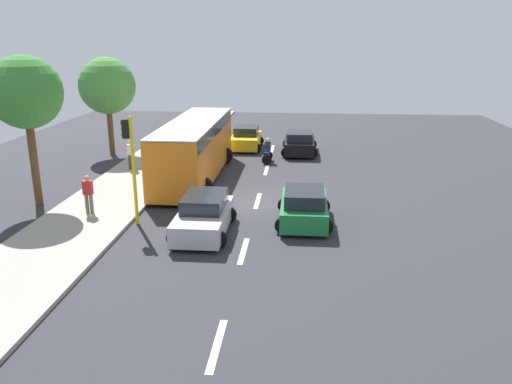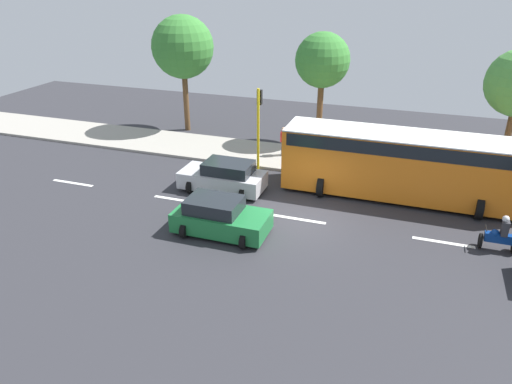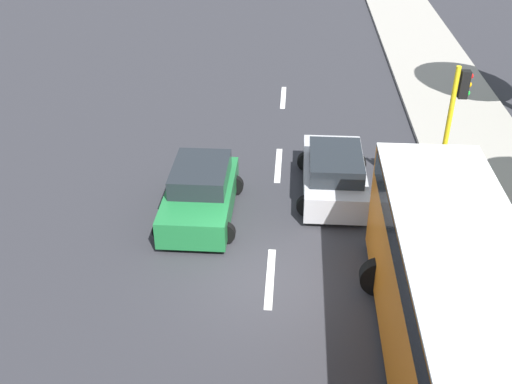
{
  "view_description": "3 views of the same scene",
  "coord_description": "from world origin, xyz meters",
  "px_view_note": "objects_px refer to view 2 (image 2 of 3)",
  "views": [
    {
      "loc": [
        -1.99,
        23.14,
        7.46
      ],
      "look_at": [
        -0.19,
        3.06,
        1.38
      ],
      "focal_mm": 35.93,
      "sensor_mm": 36.0,
      "label": 1
    },
    {
      "loc": [
        -18.12,
        -4.28,
        10.0
      ],
      "look_at": [
        0.44,
        2.16,
        0.81
      ],
      "focal_mm": 33.49,
      "sensor_mm": 36.0,
      "label": 2
    },
    {
      "loc": [
        0.44,
        -11.95,
        9.87
      ],
      "look_at": [
        -0.48,
        1.82,
        1.46
      ],
      "focal_mm": 42.11,
      "sensor_mm": 36.0,
      "label": 3
    }
  ],
  "objects_px": {
    "city_bus": "(402,161)",
    "pedestrian_by_tree": "(283,140)",
    "motorcycle": "(500,236)",
    "street_tree_south": "(323,61)",
    "street_tree_north": "(183,47)",
    "traffic_light_corner": "(259,118)",
    "pedestrian_near_signal": "(424,152)",
    "car_silver": "(224,177)",
    "car_green": "(220,217)"
  },
  "relations": [
    {
      "from": "car_silver",
      "to": "street_tree_north",
      "type": "bearing_deg",
      "value": 36.54
    },
    {
      "from": "car_green",
      "to": "pedestrian_by_tree",
      "type": "relative_size",
      "value": 2.31
    },
    {
      "from": "pedestrian_near_signal",
      "to": "traffic_light_corner",
      "type": "distance_m",
      "value": 9.14
    },
    {
      "from": "motorcycle",
      "to": "traffic_light_corner",
      "type": "relative_size",
      "value": 0.34
    },
    {
      "from": "motorcycle",
      "to": "pedestrian_by_tree",
      "type": "relative_size",
      "value": 0.91
    },
    {
      "from": "car_silver",
      "to": "pedestrian_near_signal",
      "type": "xyz_separation_m",
      "value": [
        5.98,
        -9.23,
        0.35
      ]
    },
    {
      "from": "car_green",
      "to": "street_tree_north",
      "type": "bearing_deg",
      "value": 31.87
    },
    {
      "from": "city_bus",
      "to": "street_tree_north",
      "type": "height_order",
      "value": "street_tree_north"
    },
    {
      "from": "pedestrian_near_signal",
      "to": "car_green",
      "type": "bearing_deg",
      "value": 142.03
    },
    {
      "from": "traffic_light_corner",
      "to": "street_tree_north",
      "type": "distance_m",
      "value": 9.03
    },
    {
      "from": "pedestrian_near_signal",
      "to": "traffic_light_corner",
      "type": "height_order",
      "value": "traffic_light_corner"
    },
    {
      "from": "motorcycle",
      "to": "street_tree_south",
      "type": "height_order",
      "value": "street_tree_south"
    },
    {
      "from": "motorcycle",
      "to": "pedestrian_by_tree",
      "type": "xyz_separation_m",
      "value": [
        7.01,
        10.76,
        0.42
      ]
    },
    {
      "from": "car_green",
      "to": "motorcycle",
      "type": "distance_m",
      "value": 11.02
    },
    {
      "from": "city_bus",
      "to": "pedestrian_by_tree",
      "type": "height_order",
      "value": "city_bus"
    },
    {
      "from": "pedestrian_near_signal",
      "to": "street_tree_north",
      "type": "xyz_separation_m",
      "value": [
        2.31,
        15.38,
        4.41
      ]
    },
    {
      "from": "car_silver",
      "to": "traffic_light_corner",
      "type": "bearing_deg",
      "value": -14.06
    },
    {
      "from": "car_silver",
      "to": "city_bus",
      "type": "bearing_deg",
      "value": -76.19
    },
    {
      "from": "motorcycle",
      "to": "street_tree_south",
      "type": "xyz_separation_m",
      "value": [
        10.05,
        9.35,
        4.48
      ]
    },
    {
      "from": "car_green",
      "to": "street_tree_south",
      "type": "distance_m",
      "value": 13.16
    },
    {
      "from": "traffic_light_corner",
      "to": "street_tree_south",
      "type": "height_order",
      "value": "street_tree_south"
    },
    {
      "from": "motorcycle",
      "to": "pedestrian_near_signal",
      "type": "xyz_separation_m",
      "value": [
        7.68,
        3.03,
        0.42
      ]
    },
    {
      "from": "car_silver",
      "to": "car_green",
      "type": "bearing_deg",
      "value": -159.6
    },
    {
      "from": "car_green",
      "to": "traffic_light_corner",
      "type": "height_order",
      "value": "traffic_light_corner"
    },
    {
      "from": "car_green",
      "to": "traffic_light_corner",
      "type": "xyz_separation_m",
      "value": [
        7.03,
        0.7,
        2.22
      ]
    },
    {
      "from": "pedestrian_near_signal",
      "to": "pedestrian_by_tree",
      "type": "height_order",
      "value": "same"
    },
    {
      "from": "street_tree_south",
      "to": "car_silver",
      "type": "bearing_deg",
      "value": 160.79
    },
    {
      "from": "car_green",
      "to": "pedestrian_by_tree",
      "type": "distance_m",
      "value": 9.28
    },
    {
      "from": "motorcycle",
      "to": "pedestrian_by_tree",
      "type": "bearing_deg",
      "value": 56.9
    },
    {
      "from": "car_silver",
      "to": "traffic_light_corner",
      "type": "distance_m",
      "value": 3.87
    },
    {
      "from": "car_silver",
      "to": "city_bus",
      "type": "height_order",
      "value": "city_bus"
    },
    {
      "from": "car_green",
      "to": "city_bus",
      "type": "height_order",
      "value": "city_bus"
    },
    {
      "from": "pedestrian_by_tree",
      "to": "traffic_light_corner",
      "type": "height_order",
      "value": "traffic_light_corner"
    },
    {
      "from": "car_silver",
      "to": "city_bus",
      "type": "distance_m",
      "value": 8.53
    },
    {
      "from": "car_green",
      "to": "street_tree_north",
      "type": "relative_size",
      "value": 0.52
    },
    {
      "from": "car_silver",
      "to": "street_tree_north",
      "type": "distance_m",
      "value": 11.37
    },
    {
      "from": "traffic_light_corner",
      "to": "street_tree_south",
      "type": "distance_m",
      "value": 6.11
    },
    {
      "from": "pedestrian_near_signal",
      "to": "city_bus",
      "type": "bearing_deg",
      "value": 165.5
    },
    {
      "from": "pedestrian_by_tree",
      "to": "city_bus",
      "type": "bearing_deg",
      "value": -116.16
    },
    {
      "from": "traffic_light_corner",
      "to": "car_silver",
      "type": "bearing_deg",
      "value": 165.94
    },
    {
      "from": "car_green",
      "to": "car_silver",
      "type": "xyz_separation_m",
      "value": [
        3.96,
        1.47,
        0.0
      ]
    },
    {
      "from": "car_green",
      "to": "city_bus",
      "type": "xyz_separation_m",
      "value": [
        5.98,
        -6.73,
        1.14
      ]
    },
    {
      "from": "car_silver",
      "to": "street_tree_north",
      "type": "relative_size",
      "value": 0.55
    },
    {
      "from": "car_silver",
      "to": "street_tree_south",
      "type": "height_order",
      "value": "street_tree_south"
    },
    {
      "from": "motorcycle",
      "to": "street_tree_north",
      "type": "xyz_separation_m",
      "value": [
        10.0,
        18.4,
        4.83
      ]
    },
    {
      "from": "city_bus",
      "to": "street_tree_north",
      "type": "bearing_deg",
      "value": 66.38
    },
    {
      "from": "pedestrian_by_tree",
      "to": "street_tree_south",
      "type": "height_order",
      "value": "street_tree_south"
    },
    {
      "from": "pedestrian_by_tree",
      "to": "traffic_light_corner",
      "type": "relative_size",
      "value": 0.38
    },
    {
      "from": "car_green",
      "to": "pedestrian_near_signal",
      "type": "relative_size",
      "value": 2.31
    },
    {
      "from": "pedestrian_by_tree",
      "to": "street_tree_south",
      "type": "relative_size",
      "value": 0.25
    }
  ]
}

